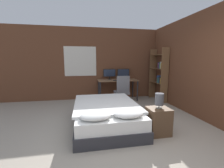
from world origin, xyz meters
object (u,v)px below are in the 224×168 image
object	(u,v)px
bedside_lamp	(159,99)
computer_mouse	(127,80)
nightstand	(158,121)
office_chair	(122,94)
desk	(118,82)
bookshelf	(160,73)
monitor_right	(123,73)
keyboard	(119,80)
bed	(106,114)
monitor_left	(109,73)

from	to	relation	value
bedside_lamp	computer_mouse	size ratio (longest dim) A/B	4.29
nightstand	office_chair	size ratio (longest dim) A/B	0.54
desk	bookshelf	xyz separation A→B (m)	(1.48, -0.40, 0.37)
desk	monitor_right	world-z (taller)	monitor_right
monitor_right	bookshelf	world-z (taller)	bookshelf
nightstand	desk	xyz separation A→B (m)	(-0.21, 2.78, 0.41)
nightstand	keyboard	size ratio (longest dim) A/B	1.29
office_chair	desk	bearing A→B (deg)	88.96
nightstand	office_chair	xyz separation A→B (m)	(-0.22, 2.09, 0.12)
monitor_right	desk	bearing A→B (deg)	-141.21
bed	computer_mouse	size ratio (longest dim) A/B	29.72
office_chair	nightstand	bearing A→B (deg)	-84.03
monitor_right	office_chair	distance (m)	1.13
bedside_lamp	bookshelf	bearing A→B (deg)	61.94
bed	bedside_lamp	world-z (taller)	bedside_lamp
bedside_lamp	monitor_left	size ratio (longest dim) A/B	0.64
keyboard	bedside_lamp	bearing A→B (deg)	-85.41
bed	monitor_right	size ratio (longest dim) A/B	4.41
bed	computer_mouse	world-z (taller)	computer_mouse
desk	monitor_left	bearing A→B (deg)	141.21
keyboard	office_chair	bearing A→B (deg)	-91.51
office_chair	bookshelf	size ratio (longest dim) A/B	0.52
monitor_right	office_chair	bearing A→B (deg)	-107.46
monitor_right	computer_mouse	distance (m)	0.49
bed	nightstand	distance (m)	1.17
bedside_lamp	office_chair	xyz separation A→B (m)	(-0.22, 2.09, -0.33)
monitor_right	keyboard	world-z (taller)	monitor_right
bedside_lamp	monitor_left	xyz separation A→B (m)	(-0.48, 3.00, 0.28)
bed	keyboard	size ratio (longest dim) A/B	4.98
bed	office_chair	bearing A→B (deg)	62.40
monitor_right	keyboard	distance (m)	0.56
monitor_right	computer_mouse	xyz separation A→B (m)	(0.02, -0.44, -0.21)
bed	bookshelf	distance (m)	2.93
keyboard	office_chair	size ratio (longest dim) A/B	0.42
keyboard	bookshelf	distance (m)	1.51
nightstand	desk	distance (m)	2.82
monitor_left	monitor_right	bearing A→B (deg)	0.00
bed	office_chair	world-z (taller)	office_chair
nightstand	office_chair	world-z (taller)	office_chair
bedside_lamp	monitor_right	distance (m)	3.02
monitor_left	keyboard	world-z (taller)	monitor_left
bed	office_chair	xyz separation A→B (m)	(0.75, 1.43, 0.14)
computer_mouse	office_chair	distance (m)	0.69
nightstand	bedside_lamp	world-z (taller)	bedside_lamp
desk	office_chair	world-z (taller)	office_chair
bedside_lamp	computer_mouse	xyz separation A→B (m)	(0.09, 2.56, 0.07)
monitor_left	office_chair	world-z (taller)	monitor_left
keyboard	bookshelf	world-z (taller)	bookshelf
bedside_lamp	keyboard	size ratio (longest dim) A/B	0.72
bed	desk	distance (m)	2.29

